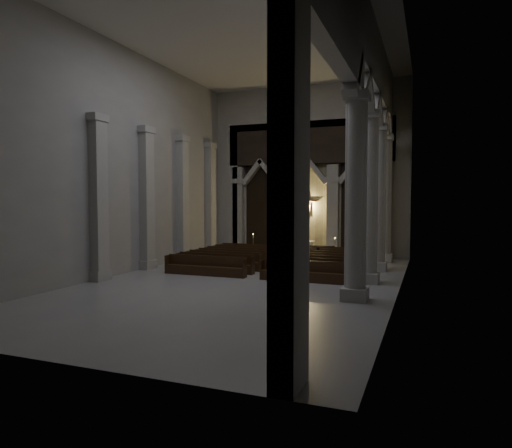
# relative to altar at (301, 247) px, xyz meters

# --- Properties ---
(room) EXTENTS (24.00, 24.10, 12.00)m
(room) POSITION_rel_altar_xyz_m (0.29, -10.89, 7.01)
(room) COLOR gray
(room) RESTS_ON ground
(sanctuary_wall) EXTENTS (14.00, 0.77, 12.00)m
(sanctuary_wall) POSITION_rel_altar_xyz_m (0.29, 0.65, 6.02)
(sanctuary_wall) COLOR #A4A199
(sanctuary_wall) RESTS_ON ground
(right_arcade) EXTENTS (1.00, 24.00, 12.00)m
(right_arcade) POSITION_rel_altar_xyz_m (5.79, -9.56, 7.23)
(right_arcade) COLOR #A4A199
(right_arcade) RESTS_ON ground
(left_pilasters) EXTENTS (0.60, 13.00, 8.03)m
(left_pilasters) POSITION_rel_altar_xyz_m (-6.46, -7.39, 3.32)
(left_pilasters) COLOR #A4A199
(left_pilasters) RESTS_ON ground
(sanctuary_step) EXTENTS (8.50, 2.60, 0.15)m
(sanctuary_step) POSITION_rel_altar_xyz_m (0.29, -0.29, -0.52)
(sanctuary_step) COLOR #A4A199
(sanctuary_step) RESTS_ON ground
(altar) EXTENTS (1.72, 0.69, 0.88)m
(altar) POSITION_rel_altar_xyz_m (0.00, 0.00, 0.00)
(altar) COLOR beige
(altar) RESTS_ON sanctuary_step
(altar_rail) EXTENTS (4.88, 0.09, 0.96)m
(altar_rail) POSITION_rel_altar_xyz_m (0.29, -1.97, 0.04)
(altar_rail) COLOR black
(altar_rail) RESTS_ON ground
(candle_stand_left) EXTENTS (0.26, 0.26, 1.54)m
(candle_stand_left) POSITION_rel_altar_xyz_m (-3.16, -1.34, -0.18)
(candle_stand_left) COLOR #B09136
(candle_stand_left) RESTS_ON ground
(candle_stand_right) EXTENTS (0.25, 0.25, 1.47)m
(candle_stand_right) POSITION_rel_altar_xyz_m (2.72, -1.69, -0.19)
(candle_stand_right) COLOR #B09136
(candle_stand_right) RESTS_ON ground
(pews) EXTENTS (9.94, 7.27, 1.01)m
(pews) POSITION_rel_altar_xyz_m (0.29, -6.78, -0.26)
(pews) COLOR black
(pews) RESTS_ON ground
(worshipper) EXTENTS (0.43, 0.32, 1.10)m
(worshipper) POSITION_rel_altar_xyz_m (2.24, -4.48, -0.04)
(worshipper) COLOR black
(worshipper) RESTS_ON ground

